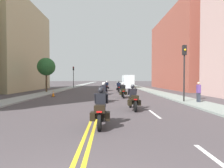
# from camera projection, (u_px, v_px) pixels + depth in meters

# --- Properties ---
(ground_plane) EXTENTS (264.00, 264.00, 0.00)m
(ground_plane) POSITION_uv_depth(u_px,v_px,m) (105.00, 86.00, 50.07)
(ground_plane) COLOR #463E42
(sidewalk_left) EXTENTS (2.29, 144.00, 0.12)m
(sidewalk_left) POSITION_uv_depth(u_px,v_px,m) (77.00, 86.00, 49.89)
(sidewalk_left) COLOR #949895
(sidewalk_left) RESTS_ON ground
(sidewalk_right) EXTENTS (2.29, 144.00, 0.12)m
(sidewalk_right) POSITION_uv_depth(u_px,v_px,m) (133.00, 86.00, 50.24)
(sidewalk_right) COLOR gray
(sidewalk_right) RESTS_ON ground
(centreline_yellow_inner) EXTENTS (0.12, 132.00, 0.01)m
(centreline_yellow_inner) POSITION_uv_depth(u_px,v_px,m) (105.00, 86.00, 50.06)
(centreline_yellow_inner) COLOR yellow
(centreline_yellow_inner) RESTS_ON ground
(centreline_yellow_outer) EXTENTS (0.12, 132.00, 0.01)m
(centreline_yellow_outer) POSITION_uv_depth(u_px,v_px,m) (106.00, 86.00, 50.07)
(centreline_yellow_outer) COLOR yellow
(centreline_yellow_outer) RESTS_ON ground
(lane_dashes_white) EXTENTS (0.14, 56.40, 0.01)m
(lane_dashes_white) POSITION_uv_depth(u_px,v_px,m) (123.00, 90.00, 31.15)
(lane_dashes_white) COLOR silver
(lane_dashes_white) RESTS_ON ground
(building_left_1) EXTENTS (7.47, 16.87, 14.70)m
(building_left_1) POSITION_uv_depth(u_px,v_px,m) (12.00, 47.00, 31.20)
(building_left_1) COLOR tan
(building_left_1) RESTS_ON ground
(building_right_1) EXTENTS (6.29, 21.79, 14.55)m
(building_right_1) POSITION_uv_depth(u_px,v_px,m) (181.00, 52.00, 36.30)
(building_right_1) COLOR brown
(building_right_1) RESTS_ON ground
(motorcycle_0) EXTENTS (0.78, 2.23, 1.62)m
(motorcycle_0) POSITION_uv_depth(u_px,v_px,m) (101.00, 111.00, 7.47)
(motorcycle_0) COLOR black
(motorcycle_0) RESTS_ON ground
(motorcycle_1) EXTENTS (0.78, 2.31, 1.60)m
(motorcycle_1) POSITION_uv_depth(u_px,v_px,m) (133.00, 99.00, 11.44)
(motorcycle_1) COLOR black
(motorcycle_1) RESTS_ON ground
(motorcycle_2) EXTENTS (0.78, 2.14, 1.67)m
(motorcycle_2) POSITION_uv_depth(u_px,v_px,m) (103.00, 94.00, 15.33)
(motorcycle_2) COLOR black
(motorcycle_2) RESTS_ON ground
(motorcycle_3) EXTENTS (0.77, 2.16, 1.59)m
(motorcycle_3) POSITION_uv_depth(u_px,v_px,m) (123.00, 91.00, 18.91)
(motorcycle_3) COLOR black
(motorcycle_3) RESTS_ON ground
(motorcycle_4) EXTENTS (0.78, 2.15, 1.57)m
(motorcycle_4) POSITION_uv_depth(u_px,v_px,m) (104.00, 89.00, 23.01)
(motorcycle_4) COLOR black
(motorcycle_4) RESTS_ON ground
(motorcycle_5) EXTENTS (0.77, 2.17, 1.68)m
(motorcycle_5) POSITION_uv_depth(u_px,v_px,m) (119.00, 88.00, 26.66)
(motorcycle_5) COLOR black
(motorcycle_5) RESTS_ON ground
(motorcycle_6) EXTENTS (0.78, 2.21, 1.65)m
(motorcycle_6) POSITION_uv_depth(u_px,v_px,m) (107.00, 87.00, 30.32)
(motorcycle_6) COLOR black
(motorcycle_6) RESTS_ON ground
(traffic_cone_0) EXTENTS (0.37, 0.37, 0.69)m
(traffic_cone_0) POSITION_uv_depth(u_px,v_px,m) (53.00, 94.00, 20.07)
(traffic_cone_0) COLOR black
(traffic_cone_0) RESTS_ON ground
(traffic_light_near) EXTENTS (0.28, 0.38, 4.70)m
(traffic_light_near) POSITION_uv_depth(u_px,v_px,m) (184.00, 63.00, 14.89)
(traffic_light_near) COLOR black
(traffic_light_near) RESTS_ON ground
(traffic_light_far) EXTENTS (0.28, 0.38, 4.67)m
(traffic_light_far) POSITION_uv_depth(u_px,v_px,m) (73.00, 73.00, 40.23)
(traffic_light_far) COLOR black
(traffic_light_far) RESTS_ON ground
(pedestrian_0) EXTENTS (0.23, 0.37, 1.72)m
(pedestrian_0) POSITION_uv_depth(u_px,v_px,m) (199.00, 92.00, 14.52)
(pedestrian_0) COLOR #292D38
(pedestrian_0) RESTS_ON ground
(street_tree_1) EXTENTS (2.54, 2.54, 5.00)m
(street_tree_1) POSITION_uv_depth(u_px,v_px,m) (46.00, 67.00, 26.29)
(street_tree_1) COLOR #493623
(street_tree_1) RESTS_ON ground
(parked_truck) EXTENTS (2.20, 6.50, 2.80)m
(parked_truck) POSITION_uv_depth(u_px,v_px,m) (128.00, 82.00, 41.03)
(parked_truck) COLOR beige
(parked_truck) RESTS_ON ground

